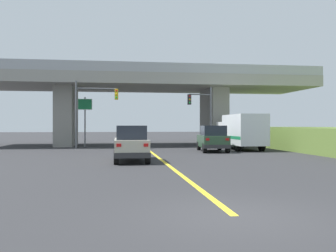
% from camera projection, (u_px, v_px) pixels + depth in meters
% --- Properties ---
extents(ground, '(160.00, 160.00, 0.00)m').
position_uv_depth(ground, '(142.00, 145.00, 38.04)').
color(ground, '#2B2B2D').
extents(overpass_bridge, '(34.66, 9.40, 7.82)m').
position_uv_depth(overpass_bridge, '(142.00, 91.00, 38.03)').
color(overpass_bridge, gray).
rests_on(overpass_bridge, ground).
extents(lane_divider_stripe, '(0.20, 27.13, 0.01)m').
position_uv_depth(lane_divider_stripe, '(161.00, 160.00, 21.62)').
color(lane_divider_stripe, yellow).
rests_on(lane_divider_stripe, ground).
extents(suv_lead, '(1.88, 4.81, 2.02)m').
position_uv_depth(suv_lead, '(131.00, 143.00, 20.85)').
color(suv_lead, '#B7B29E').
rests_on(suv_lead, ground).
extents(suv_crossing, '(2.35, 4.57, 2.02)m').
position_uv_depth(suv_crossing, '(213.00, 139.00, 28.54)').
color(suv_crossing, '#2D4C33').
rests_on(suv_crossing, ground).
extents(box_truck, '(2.33, 6.96, 2.93)m').
position_uv_depth(box_truck, '(241.00, 131.00, 30.89)').
color(box_truck, silver).
rests_on(box_truck, ground).
extents(sedan_oncoming, '(1.87, 4.78, 2.02)m').
position_uv_depth(sedan_oncoming, '(132.00, 133.00, 47.25)').
color(sedan_oncoming, silver).
rests_on(sedan_oncoming, ground).
extents(traffic_signal_nearside, '(2.29, 0.36, 5.64)m').
position_uv_depth(traffic_signal_nearside, '(203.00, 110.00, 34.25)').
color(traffic_signal_nearside, '#56595E').
rests_on(traffic_signal_nearside, ground).
extents(traffic_signal_farside, '(3.74, 0.36, 5.93)m').
position_uv_depth(traffic_signal_farside, '(90.00, 105.00, 32.28)').
color(traffic_signal_farside, '#56595E').
rests_on(traffic_signal_farside, ground).
extents(highway_sign, '(1.35, 0.17, 4.73)m').
position_uv_depth(highway_sign, '(85.00, 111.00, 34.95)').
color(highway_sign, slate).
rests_on(highway_sign, ground).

